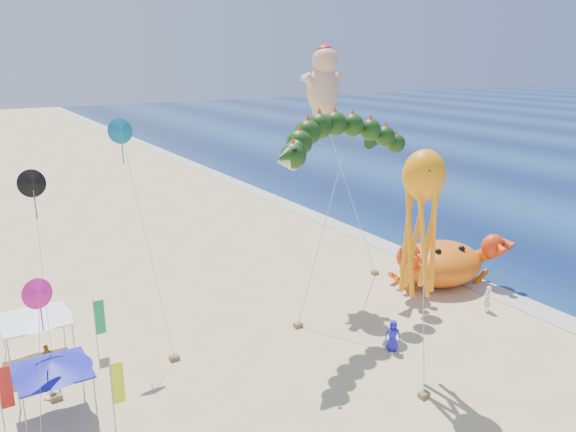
% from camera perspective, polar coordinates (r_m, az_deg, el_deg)
% --- Properties ---
extents(ground, '(320.00, 320.00, 0.00)m').
position_cam_1_polar(ground, '(33.64, 4.78, -11.02)').
color(ground, '#D1B784').
rests_on(ground, ground).
extents(foam_strip, '(320.00, 320.00, 0.00)m').
position_cam_1_polar(foam_strip, '(41.30, 18.45, -6.52)').
color(foam_strip, silver).
rests_on(foam_strip, ground).
extents(crab_inflatable, '(8.20, 6.28, 3.59)m').
position_cam_1_polar(crab_inflatable, '(40.10, 15.34, -4.52)').
color(crab_inflatable, '#EB5F0C').
rests_on(crab_inflatable, ground).
extents(dragon_kite, '(12.14, 6.59, 11.79)m').
position_cam_1_polar(dragon_kite, '(32.04, 5.42, 7.32)').
color(dragon_kite, black).
rests_on(dragon_kite, ground).
extents(cherub_kite, '(5.50, 2.01, 15.89)m').
position_cam_1_polar(cherub_kite, '(36.56, 3.66, 13.48)').
color(cherub_kite, '#E9AE8E').
rests_on(cherub_kite, ground).
extents(octopus_kite, '(2.41, 3.16, 11.21)m').
position_cam_1_polar(octopus_kite, '(26.70, 13.42, 0.43)').
color(octopus_kite, orange).
rests_on(octopus_kite, ground).
extents(canopy_blue, '(3.28, 3.28, 2.71)m').
position_cam_1_polar(canopy_blue, '(26.84, -22.83, -13.91)').
color(canopy_blue, gray).
rests_on(canopy_blue, ground).
extents(canopy_white, '(3.55, 3.55, 2.71)m').
position_cam_1_polar(canopy_white, '(31.92, -24.34, -9.18)').
color(canopy_white, gray).
rests_on(canopy_white, ground).
extents(feather_flags, '(6.12, 6.68, 3.20)m').
position_cam_1_polar(feather_flags, '(28.32, -22.88, -13.27)').
color(feather_flags, gray).
rests_on(feather_flags, ground).
extents(beachgoers, '(28.56, 11.59, 1.79)m').
position_cam_1_polar(beachgoers, '(29.14, -16.85, -14.37)').
color(beachgoers, '#2523CC').
rests_on(beachgoers, ground).
extents(small_kites, '(9.11, 8.38, 12.24)m').
position_cam_1_polar(small_kites, '(27.99, -23.38, -1.37)').
color(small_kites, black).
rests_on(small_kites, ground).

